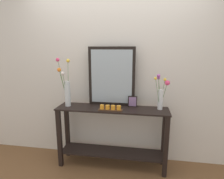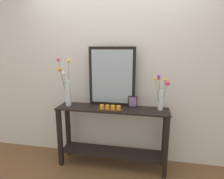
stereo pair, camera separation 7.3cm
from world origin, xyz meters
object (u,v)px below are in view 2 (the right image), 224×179
vase_right (161,94)px  candle_tray (110,108)px  tall_vase_left (67,88)px  picture_frame_small (133,102)px  mirror_leaning (112,77)px  console_table (112,132)px

vase_right → candle_tray: bearing=-168.1°
tall_vase_left → vase_right: tall_vase_left is taller
vase_right → picture_frame_small: bearing=171.7°
vase_right → picture_frame_small: (-0.37, 0.05, -0.14)m
vase_right → candle_tray: 0.69m
candle_tray → picture_frame_small: (0.28, 0.19, 0.05)m
vase_right → candle_tray: (-0.65, -0.14, -0.19)m
mirror_leaning → picture_frame_small: 0.45m
candle_tray → mirror_leaning: bearing=95.6°
tall_vase_left → candle_tray: 0.67m
console_table → picture_frame_small: 0.51m
mirror_leaning → console_table: bearing=-78.4°
tall_vase_left → vase_right: size_ratio=1.40×
mirror_leaning → candle_tray: bearing=-84.4°
mirror_leaning → picture_frame_small: bearing=-8.0°
console_table → candle_tray: size_ratio=4.77×
mirror_leaning → picture_frame_small: size_ratio=5.34×
console_table → candle_tray: candle_tray is taller
console_table → picture_frame_small: (0.27, 0.10, 0.42)m
tall_vase_left → candle_tray: (0.63, -0.08, -0.22)m
console_table → vase_right: bearing=4.3°
vase_right → picture_frame_small: size_ratio=3.10×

